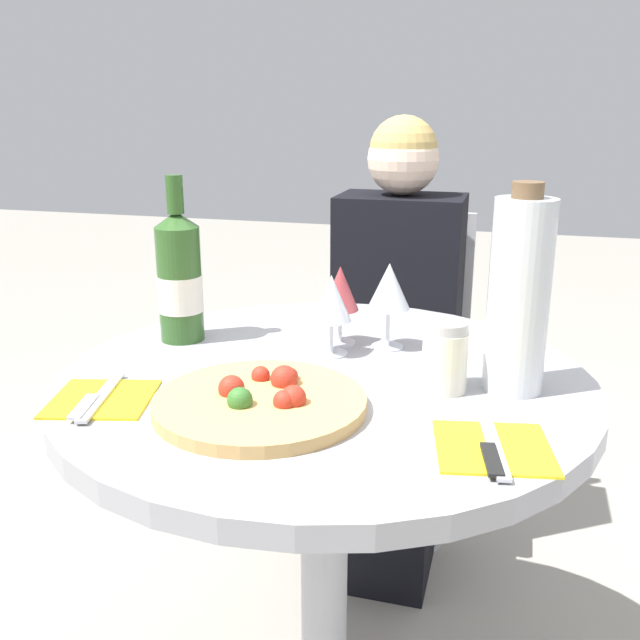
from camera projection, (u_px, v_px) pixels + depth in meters
The scene contains 12 objects.
dining_table at pixel (324, 461), 1.25m from camera, with size 0.90×0.90×0.77m.
chair_behind_diner at pixel (399, 379), 2.04m from camera, with size 0.36×0.36×0.92m.
seated_diner at pixel (391, 369), 1.89m from camera, with size 0.32×0.44×1.18m.
pizza_large at pixel (261, 401), 1.06m from camera, with size 0.32×0.32×0.05m.
wine_bottle at pixel (180, 278), 1.34m from camera, with size 0.09×0.09×0.31m.
tall_carafe at pixel (519, 295), 1.10m from camera, with size 0.09×0.09×0.33m.
sugar_shaker at pixel (445, 357), 1.12m from camera, with size 0.07×0.07×0.11m.
wine_glass_front_left at pixel (331, 299), 1.27m from camera, with size 0.07×0.07×0.15m.
wine_glass_back_left at pixel (340, 290), 1.33m from camera, with size 0.07×0.07×0.15m.
wine_glass_back_right at pixel (389, 287), 1.30m from camera, with size 0.08×0.08×0.16m.
place_setting_left at pixel (101, 399), 1.09m from camera, with size 0.18×0.19×0.01m.
place_setting_right at pixel (493, 448), 0.94m from camera, with size 0.18×0.19×0.01m.
Camera 1 is at (0.30, -1.08, 1.21)m, focal length 40.00 mm.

